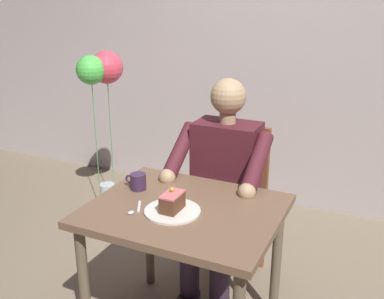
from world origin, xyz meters
name	(u,v)px	position (x,y,z in m)	size (l,w,h in m)	color
cafe_rear_panel	(288,16)	(0.00, -1.77, 1.50)	(6.40, 0.12, 3.00)	#B8ADAA
dining_table	(185,227)	(0.00, 0.00, 0.62)	(0.87, 0.72, 0.72)	brown
chair	(231,195)	(0.00, -0.64, 0.51)	(0.42, 0.42, 0.92)	brown
seated_person	(221,185)	(0.00, -0.46, 0.64)	(0.53, 0.58, 1.23)	#4C1B24
dessert_plate	(172,211)	(0.03, 0.07, 0.72)	(0.26, 0.26, 0.01)	silver
cake_slice	(172,202)	(0.03, 0.07, 0.77)	(0.08, 0.13, 0.10)	#58321F
coffee_cup	(138,181)	(0.30, -0.08, 0.76)	(0.12, 0.08, 0.08)	#392341
dessert_spoon	(135,210)	(0.19, 0.13, 0.72)	(0.06, 0.14, 0.01)	silver
balloon_display	(101,84)	(1.17, -1.00, 1.02)	(0.28, 0.35, 1.26)	#B2C1C6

